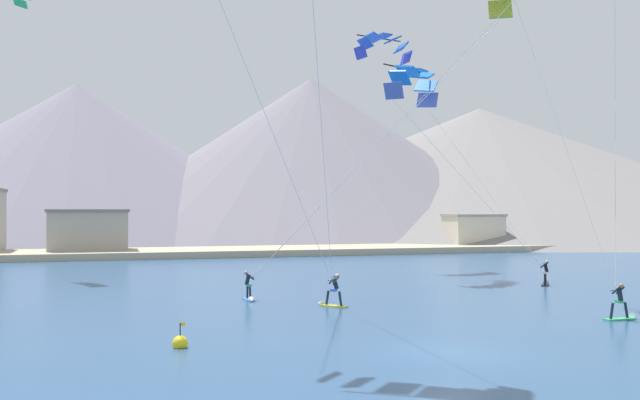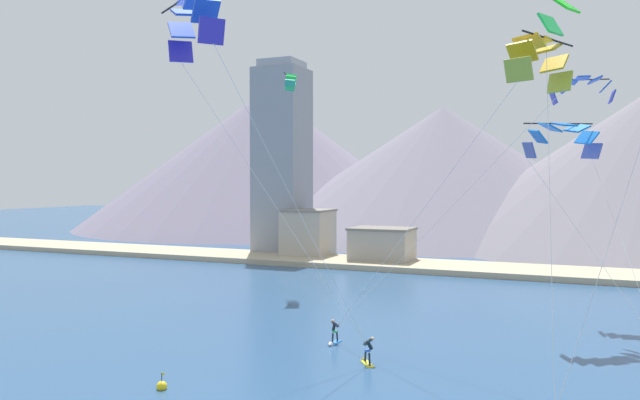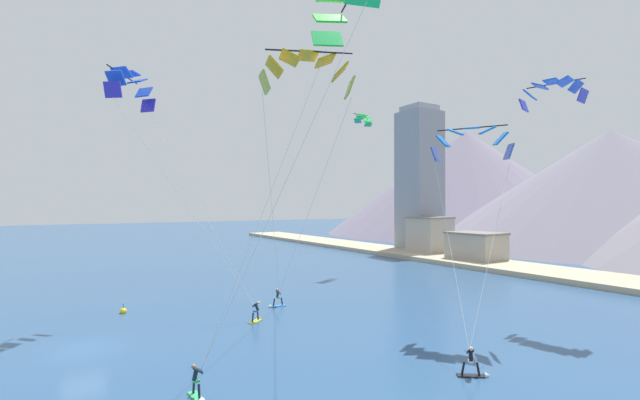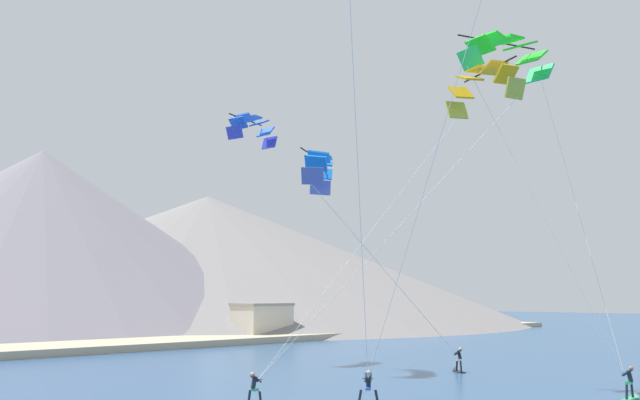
% 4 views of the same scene
% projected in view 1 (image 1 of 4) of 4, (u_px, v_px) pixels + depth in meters
% --- Properties ---
extents(ground_plane, '(400.00, 400.00, 0.00)m').
position_uv_depth(ground_plane, '(446.00, 352.00, 24.66)').
color(ground_plane, navy).
extents(kitesurfer_near_lead, '(0.55, 1.74, 1.69)m').
position_uv_depth(kitesurfer_near_lead, '(249.00, 292.00, 38.36)').
color(kitesurfer_near_lead, '#337FDB').
rests_on(kitesurfer_near_lead, ground).
extents(kitesurfer_near_trail, '(1.37, 1.63, 1.73)m').
position_uv_depth(kitesurfer_near_trail, '(546.00, 277.00, 46.20)').
color(kitesurfer_near_trail, black).
rests_on(kitesurfer_near_trail, ground).
extents(kitesurfer_mid_center, '(1.75, 0.56, 1.72)m').
position_uv_depth(kitesurfer_mid_center, '(623.00, 309.00, 31.78)').
color(kitesurfer_mid_center, '#33B266').
rests_on(kitesurfer_mid_center, ground).
extents(kitesurfer_far_left, '(1.36, 1.63, 1.73)m').
position_uv_depth(kitesurfer_far_left, '(331.00, 296.00, 36.16)').
color(kitesurfer_far_left, yellow).
rests_on(kitesurfer_far_left, ground).
extents(parafoil_kite_near_trail, '(8.43, 9.81, 13.96)m').
position_uv_depth(parafoil_kite_near_trail, '(414.00, 82.00, 51.64)').
color(parafoil_kite_near_trail, '#4254AB').
extents(parafoil_kite_distant_low_drift, '(5.22, 2.51, 2.28)m').
position_uv_depth(parafoil_kite_distant_low_drift, '(383.00, 45.00, 60.51)').
color(parafoil_kite_distant_low_drift, '#2C39C7').
extents(race_marker_buoy, '(0.56, 0.56, 1.02)m').
position_uv_depth(race_marker_buoy, '(180.00, 343.00, 25.39)').
color(race_marker_buoy, yellow).
rests_on(race_marker_buoy, ground).
extents(shoreline_strip, '(180.00, 10.00, 0.70)m').
position_uv_depth(shoreline_strip, '(216.00, 252.00, 75.97)').
color(shoreline_strip, tan).
rests_on(shoreline_strip, ground).
extents(shore_building_harbour_front, '(8.07, 6.06, 4.91)m').
position_uv_depth(shore_building_harbour_front, '(89.00, 233.00, 73.60)').
color(shore_building_harbour_front, '#A89E8E').
rests_on(shore_building_harbour_front, ground).
extents(shore_building_promenade_mid, '(6.71, 4.58, 4.30)m').
position_uv_depth(shore_building_promenade_mid, '(473.00, 232.00, 87.00)').
color(shore_building_promenade_mid, beige).
rests_on(shore_building_promenade_mid, ground).
extents(mountain_peak_west_ridge, '(82.06, 82.06, 26.48)m').
position_uv_depth(mountain_peak_west_ridge, '(77.00, 160.00, 121.56)').
color(mountain_peak_west_ridge, slate).
rests_on(mountain_peak_west_ridge, ground).
extents(mountain_peak_east_shoulder, '(85.34, 85.34, 28.37)m').
position_uv_depth(mountain_peak_east_shoulder, '(311.00, 157.00, 127.33)').
color(mountain_peak_east_shoulder, slate).
rests_on(mountain_peak_east_shoulder, ground).
extents(mountain_peak_far_spur, '(123.77, 123.77, 25.08)m').
position_uv_depth(mountain_peak_far_spur, '(480.00, 171.00, 142.41)').
color(mountain_peak_far_spur, gray).
rests_on(mountain_peak_far_spur, ground).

